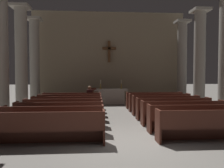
{
  "coord_description": "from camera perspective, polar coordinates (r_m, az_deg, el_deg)",
  "views": [
    {
      "loc": [
        -0.98,
        -6.15,
        1.93
      ],
      "look_at": [
        0.0,
        7.7,
        1.37
      ],
      "focal_mm": 35.35,
      "sensor_mm": 36.0,
      "label": 1
    }
  ],
  "objects": [
    {
      "name": "pew_right_row_1",
      "position": [
        7.12,
        24.43,
        -9.67
      ],
      "size": [
        3.23,
        0.5,
        0.95
      ],
      "color": "#4C2319",
      "rests_on": "ground"
    },
    {
      "name": "pew_left_row_4",
      "position": [
        9.55,
        -12.4,
        -6.48
      ],
      "size": [
        3.23,
        0.5,
        0.95
      ],
      "color": "#4C2319",
      "rests_on": "ground"
    },
    {
      "name": "column_right_third",
      "position": [
        14.52,
        21.69,
        5.89
      ],
      "size": [
        1.02,
        1.02,
        5.92
      ],
      "color": "#9E998E",
      "rests_on": "ground"
    },
    {
      "name": "pew_right_row_6",
      "position": [
        12.06,
        12.12,
        -4.65
      ],
      "size": [
        3.23,
        0.5,
        0.95
      ],
      "color": "#4C2319",
      "rests_on": "ground"
    },
    {
      "name": "candlestick_right",
      "position": [
        14.98,
        2.4,
        -0.49
      ],
      "size": [
        0.16,
        0.16,
        0.6
      ],
      "color": "#B79338",
      "rests_on": "altar"
    },
    {
      "name": "column_left_fourth",
      "position": [
        16.43,
        -19.36,
        5.49
      ],
      "size": [
        1.02,
        1.02,
        5.92
      ],
      "color": "#9E998E",
      "rests_on": "ground"
    },
    {
      "name": "pew_left_row_2",
      "position": [
        7.46,
        -14.83,
        -8.98
      ],
      "size": [
        3.23,
        0.5,
        0.95
      ],
      "color": "#4C2319",
      "rests_on": "ground"
    },
    {
      "name": "pew_right_row_5",
      "position": [
        11.04,
        13.68,
        -5.31
      ],
      "size": [
        3.23,
        0.5,
        0.95
      ],
      "color": "#4C2319",
      "rests_on": "ground"
    },
    {
      "name": "column_left_third",
      "position": [
        13.79,
        -22.41,
        6.08
      ],
      "size": [
        1.02,
        1.02,
        5.92
      ],
      "color": "#9E998E",
      "rests_on": "ground"
    },
    {
      "name": "lone_worshipper",
      "position": [
        12.67,
        -5.8,
        -3.3
      ],
      "size": [
        0.32,
        0.43,
        1.32
      ],
      "color": "#26262B",
      "rests_on": "ground"
    },
    {
      "name": "pew_right_row_4",
      "position": [
        10.03,
        15.56,
        -6.1
      ],
      "size": [
        3.23,
        0.5,
        0.95
      ],
      "color": "#4C2319",
      "rests_on": "ground"
    },
    {
      "name": "pew_right_row_2",
      "position": [
        8.06,
        20.75,
        -8.22
      ],
      "size": [
        3.23,
        0.5,
        0.95
      ],
      "color": "#4C2319",
      "rests_on": "ground"
    },
    {
      "name": "candlestick_left",
      "position": [
        14.89,
        -2.96,
        -0.51
      ],
      "size": [
        0.16,
        0.16,
        0.6
      ],
      "color": "#B79338",
      "rests_on": "altar"
    },
    {
      "name": "apse_with_cross",
      "position": [
        17.3,
        -0.79,
        7.2
      ],
      "size": [
        11.68,
        0.45,
        6.8
      ],
      "color": "gray",
      "rests_on": "ground"
    },
    {
      "name": "pew_left_row_6",
      "position": [
        11.67,
        -10.86,
        -4.88
      ],
      "size": [
        3.23,
        0.5,
        0.95
      ],
      "color": "#4C2319",
      "rests_on": "ground"
    },
    {
      "name": "lectern",
      "position": [
        13.74,
        -4.98,
        -3.46
      ],
      "size": [
        0.44,
        0.36,
        1.15
      ],
      "color": "#4C2319",
      "rests_on": "ground"
    },
    {
      "name": "pew_left_row_1",
      "position": [
        6.43,
        -16.66,
        -10.83
      ],
      "size": [
        3.23,
        0.5,
        0.95
      ],
      "color": "#4C2319",
      "rests_on": "ground"
    },
    {
      "name": "column_right_fourth",
      "position": [
        17.05,
        17.64,
        5.39
      ],
      "size": [
        1.02,
        1.02,
        5.92
      ],
      "color": "#9E998E",
      "rests_on": "ground"
    },
    {
      "name": "column_left_second",
      "position": [
        11.21,
        -26.9,
        6.91
      ],
      "size": [
        1.02,
        1.02,
        5.92
      ],
      "color": "#9E998E",
      "rests_on": "ground"
    },
    {
      "name": "ground_plane",
      "position": [
        6.52,
        4.93,
        -14.91
      ],
      "size": [
        80.0,
        80.0,
        0.0
      ],
      "primitive_type": "plane",
      "color": "gray"
    },
    {
      "name": "pew_right_row_3",
      "position": [
        9.03,
        17.87,
        -7.05
      ],
      "size": [
        3.23,
        0.5,
        0.95
      ],
      "color": "#4C2319",
      "rests_on": "ground"
    },
    {
      "name": "pew_left_row_5",
      "position": [
        10.61,
        -11.55,
        -5.6
      ],
      "size": [
        3.23,
        0.5,
        0.95
      ],
      "color": "#4C2319",
      "rests_on": "ground"
    },
    {
      "name": "pew_left_row_7",
      "position": [
        12.73,
        -10.29,
        -4.27
      ],
      "size": [
        3.23,
        0.5,
        0.95
      ],
      "color": "#4C2319",
      "rests_on": "ground"
    },
    {
      "name": "altar",
      "position": [
        14.97,
        -0.27,
        -3.04
      ],
      "size": [
        2.2,
        0.9,
        1.01
      ],
      "color": "#BCB7AD",
      "rests_on": "ground"
    },
    {
      "name": "pew_left_row_3",
      "position": [
        8.51,
        -13.47,
        -7.58
      ],
      "size": [
        3.23,
        0.5,
        0.95
      ],
      "color": "#4C2319",
      "rests_on": "ground"
    },
    {
      "name": "pew_right_row_7",
      "position": [
        13.09,
        10.81,
        -4.1
      ],
      "size": [
        3.23,
        0.5,
        0.95
      ],
      "color": "#4C2319",
      "rests_on": "ground"
    }
  ]
}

